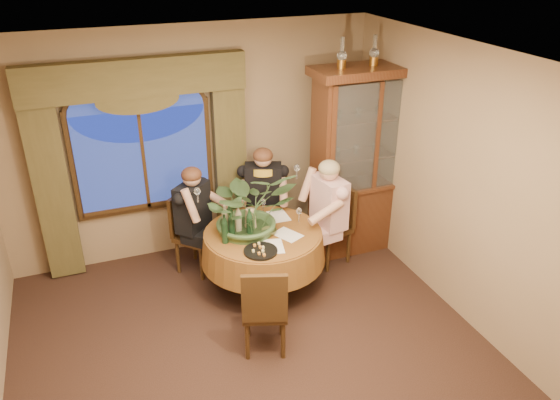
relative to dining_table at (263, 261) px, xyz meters
name	(u,v)px	position (x,y,z in m)	size (l,w,h in m)	color
floor	(263,372)	(-0.45, -1.25, -0.38)	(5.00, 5.00, 0.00)	black
wall_back	(192,143)	(-0.45, 1.25, 1.02)	(4.50, 4.50, 0.00)	#856D50
wall_right	(483,199)	(1.80, -1.25, 1.02)	(5.00, 5.00, 0.00)	#856D50
ceiling	(258,72)	(-0.45, -1.25, 2.42)	(5.00, 5.00, 0.00)	white
window	(144,160)	(-1.05, 1.18, 0.92)	(1.62, 0.10, 1.32)	navy
arched_transom	(136,94)	(-1.05, 1.18, 1.71)	(1.60, 0.06, 0.44)	navy
drapery_left	(51,184)	(-2.08, 1.13, 0.80)	(0.38, 0.14, 2.32)	#453F20
drapery_right	(230,159)	(-0.02, 1.13, 0.80)	(0.38, 0.14, 2.32)	#453F20
swag_valance	(135,78)	(-1.05, 1.10, 1.90)	(2.45, 0.16, 0.42)	#453F20
dining_table	(263,261)	(0.00, 0.00, 0.00)	(1.38, 1.38, 0.75)	maroon
china_cabinet	(366,161)	(1.53, 0.50, 0.79)	(1.44, 0.57, 2.33)	#3B1B0D
oil_lamp_left	(342,53)	(1.12, 0.50, 2.13)	(0.11, 0.11, 0.34)	#A5722D
oil_lamp_center	(374,50)	(1.53, 0.50, 2.13)	(0.11, 0.11, 0.34)	#A5722D
oil_lamp_right	(406,48)	(1.93, 0.50, 2.13)	(0.11, 0.11, 0.34)	#A5722D
chair_right	(330,227)	(0.95, 0.27, 0.10)	(0.42, 0.42, 0.96)	black
chair_back_right	(270,214)	(0.39, 0.85, 0.10)	(0.42, 0.42, 0.96)	black
chair_back	(196,234)	(-0.60, 0.67, 0.10)	(0.42, 0.42, 0.96)	black
chair_front_left	(265,306)	(-0.31, -0.92, 0.10)	(0.42, 0.42, 0.96)	black
person_pink	(329,217)	(0.85, 0.12, 0.34)	(0.51, 0.47, 1.42)	beige
person_back	(194,221)	(-0.62, 0.65, 0.30)	(0.49, 0.45, 1.36)	black
person_scarf	(264,201)	(0.29, 0.80, 0.33)	(0.50, 0.46, 1.41)	black
stoneware_vase	(250,219)	(-0.11, 0.09, 0.50)	(0.14, 0.14, 0.25)	tan
centerpiece_plant	(248,177)	(-0.12, 0.09, 1.00)	(0.99, 1.10, 0.86)	#395931
olive_bowl	(269,232)	(0.05, -0.07, 0.40)	(0.17, 0.17, 0.05)	#4F572E
cheese_platter	(261,251)	(-0.16, -0.39, 0.39)	(0.35, 0.35, 0.02)	black
wine_bottle_0	(230,217)	(-0.32, 0.17, 0.54)	(0.07, 0.07, 0.33)	black
wine_bottle_1	(231,225)	(-0.36, -0.03, 0.54)	(0.07, 0.07, 0.33)	black
wine_bottle_2	(238,220)	(-0.26, 0.05, 0.54)	(0.07, 0.07, 0.33)	tan
wine_bottle_3	(225,229)	(-0.45, -0.07, 0.54)	(0.07, 0.07, 0.33)	black
wine_bottle_4	(250,223)	(-0.16, -0.05, 0.54)	(0.07, 0.07, 0.33)	black
wine_bottle_5	(225,219)	(-0.39, 0.12, 0.54)	(0.07, 0.07, 0.33)	tan
tasting_paper_0	(288,235)	(0.22, -0.17, 0.38)	(0.21, 0.30, 0.00)	white
tasting_paper_1	(279,216)	(0.29, 0.27, 0.38)	(0.21, 0.30, 0.00)	white
tasting_paper_2	(273,246)	(-0.01, -0.34, 0.38)	(0.21, 0.30, 0.00)	white
wine_glass_person_pink	(299,215)	(0.45, 0.06, 0.46)	(0.07, 0.07, 0.18)	silver
wine_glass_person_back	(226,216)	(-0.32, 0.33, 0.46)	(0.07, 0.07, 0.18)	silver
wine_glass_person_scarf	(263,205)	(0.16, 0.43, 0.46)	(0.07, 0.07, 0.18)	silver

